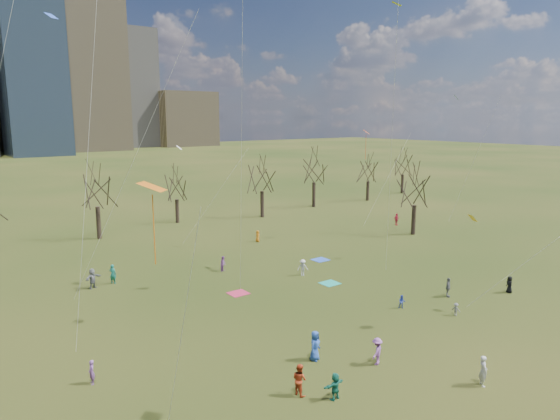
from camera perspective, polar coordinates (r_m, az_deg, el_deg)
ground at (r=36.50m, az=11.76°, el=-13.68°), size 500.00×500.00×0.00m
bare_tree_row at (r=64.65m, az=-13.67°, el=2.49°), size 113.04×29.80×9.50m
blanket_teal at (r=45.97m, az=5.72°, el=-8.33°), size 1.60×1.50×0.03m
blanket_navy at (r=53.17m, az=4.64°, el=-5.69°), size 1.60×1.50×0.03m
blanket_crimson at (r=43.43m, az=-4.78°, el=-9.46°), size 1.60×1.50×0.03m
person_0 at (r=32.02m, az=4.01°, el=-15.21°), size 1.09×0.93×1.89m
person_1 at (r=31.43m, az=22.20°, el=-16.64°), size 0.73×0.78×1.78m
person_2 at (r=28.51m, az=2.25°, el=-18.78°), size 0.73×0.90×1.77m
person_3 at (r=40.85m, az=19.46°, el=-10.64°), size 0.51×0.71×0.99m
person_5 at (r=28.31m, az=6.32°, el=-19.38°), size 1.41×0.50×1.50m
person_6 at (r=47.50m, az=24.75°, el=-7.73°), size 0.79×0.86×1.47m
person_7 at (r=31.39m, az=-20.73°, el=-16.95°), size 0.35×0.52×1.41m
person_8 at (r=41.04m, az=13.76°, el=-10.16°), size 0.67×0.66×1.09m
person_9 at (r=47.77m, az=2.61°, el=-6.58°), size 1.17×1.01×1.57m
person_10 at (r=71.47m, az=13.17°, el=-1.04°), size 1.00×0.48×1.67m
person_11 at (r=47.21m, az=-20.64°, el=-7.33°), size 1.75×1.19×1.81m
person_12 at (r=60.46m, az=-2.57°, el=-2.99°), size 0.47×0.70×1.41m
person_13 at (r=47.93m, az=-18.57°, el=-6.94°), size 0.75×0.78×1.79m
person_14 at (r=49.36m, az=-6.48°, el=-6.11°), size 0.93×0.89×1.51m
person_15 at (r=32.04m, az=11.03°, el=-15.56°), size 1.25×1.00×1.69m
person_16 at (r=44.49m, az=18.66°, el=-8.39°), size 1.03×0.89×1.66m
kites_airborne at (r=38.19m, az=-0.59°, el=6.34°), size 56.20×35.85×27.97m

